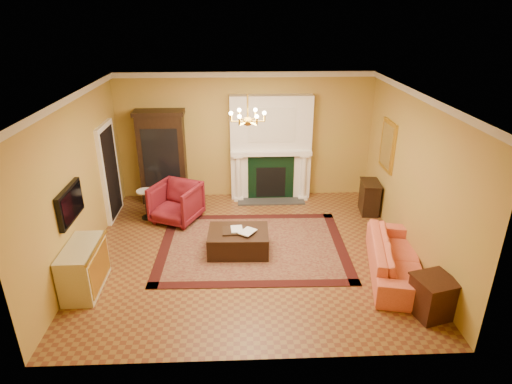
{
  "coord_description": "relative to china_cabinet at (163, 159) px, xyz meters",
  "views": [
    {
      "loc": [
        -0.16,
        -7.09,
        4.32
      ],
      "look_at": [
        0.15,
        0.3,
        1.12
      ],
      "focal_mm": 30.0,
      "sensor_mm": 36.0,
      "label": 1
    }
  ],
  "objects": [
    {
      "name": "ottoman_tray",
      "position": [
        1.67,
        -2.48,
        -0.6
      ],
      "size": [
        0.46,
        0.37,
        0.03
      ],
      "primitive_type": "cube",
      "rotation": [
        0.0,
        0.0,
        0.04
      ],
      "color": "black",
      "rests_on": "leather_ottoman"
    },
    {
      "name": "wingback_armchair",
      "position": [
        0.41,
        -1.12,
        -0.58
      ],
      "size": [
        1.19,
        1.16,
        0.94
      ],
      "primitive_type": "imported",
      "rotation": [
        0.0,
        0.0,
        -0.42
      ],
      "color": "maroon",
      "rests_on": "floor"
    },
    {
      "name": "oriental_rug",
      "position": [
        2.02,
        -2.3,
        -1.04
      ],
      "size": [
        3.68,
        2.79,
        0.01
      ],
      "primitive_type": "cube",
      "rotation": [
        0.0,
        0.0,
        -0.02
      ],
      "color": "#3F0D13",
      "rests_on": "floor"
    },
    {
      "name": "wall_left",
      "position": [
        -1.07,
        -2.49,
        0.45
      ],
      "size": [
        0.02,
        5.5,
        3.0
      ],
      "primitive_type": "cube",
      "color": "#B48540",
      "rests_on": "floor"
    },
    {
      "name": "console_table",
      "position": [
        4.72,
        -0.87,
        -0.7
      ],
      "size": [
        0.43,
        0.67,
        0.71
      ],
      "primitive_type": "cube",
      "rotation": [
        0.0,
        0.0,
        -0.1
      ],
      "color": "black",
      "rests_on": "floor"
    },
    {
      "name": "wall_right",
      "position": [
        4.95,
        -2.49,
        0.45
      ],
      "size": [
        0.02,
        5.5,
        3.0
      ],
      "primitive_type": "cube",
      "color": "#B48540",
      "rests_on": "floor"
    },
    {
      "name": "coral_sofa",
      "position": [
        4.49,
        -3.33,
        -0.63
      ],
      "size": [
        1.07,
        2.26,
        0.85
      ],
      "primitive_type": "imported",
      "rotation": [
        0.0,
        0.0,
        1.36
      ],
      "color": "#E66749",
      "rests_on": "floor"
    },
    {
      "name": "chandelier",
      "position": [
        1.94,
        -2.49,
        1.56
      ],
      "size": [
        0.63,
        0.55,
        0.53
      ],
      "color": "gold",
      "rests_on": "ceiling"
    },
    {
      "name": "end_table",
      "position": [
        4.66,
        -4.43,
        -0.75
      ],
      "size": [
        0.64,
        0.64,
        0.61
      ],
      "primitive_type": "cube",
      "rotation": [
        0.0,
        0.0,
        0.26
      ],
      "color": "#32170D",
      "rests_on": "floor"
    },
    {
      "name": "doorway",
      "position": [
        -1.01,
        -0.79,
        -0.0
      ],
      "size": [
        0.08,
        1.05,
        2.1
      ],
      "color": "white",
      "rests_on": "wall_left"
    },
    {
      "name": "gilt_mirror",
      "position": [
        4.91,
        -1.09,
        0.6
      ],
      "size": [
        0.06,
        0.76,
        1.05
      ],
      "color": "gold",
      "rests_on": "wall_right"
    },
    {
      "name": "fireplace",
      "position": [
        2.54,
        0.08,
        0.14
      ],
      "size": [
        1.9,
        0.7,
        2.5
      ],
      "color": "white",
      "rests_on": "wall_back"
    },
    {
      "name": "wall_back",
      "position": [
        1.94,
        0.27,
        0.45
      ],
      "size": [
        6.0,
        0.02,
        3.0
      ],
      "primitive_type": "cube",
      "color": "#B48540",
      "rests_on": "floor"
    },
    {
      "name": "wall_front",
      "position": [
        1.94,
        -5.25,
        0.45
      ],
      "size": [
        6.0,
        0.02,
        3.0
      ],
      "primitive_type": "cube",
      "color": "#B48540",
      "rests_on": "floor"
    },
    {
      "name": "topiary_right",
      "position": [
        3.33,
        0.04,
        0.4
      ],
      "size": [
        0.15,
        0.15,
        0.4
      ],
      "color": "gray",
      "rests_on": "fireplace"
    },
    {
      "name": "floor",
      "position": [
        1.94,
        -2.49,
        -1.06
      ],
      "size": [
        6.0,
        5.5,
        0.02
      ],
      "primitive_type": "cube",
      "color": "brown",
      "rests_on": "ground"
    },
    {
      "name": "tv_panel",
      "position": [
        -1.01,
        -3.09,
        0.3
      ],
      "size": [
        0.09,
        0.95,
        0.58
      ],
      "color": "black",
      "rests_on": "wall_left"
    },
    {
      "name": "book_b",
      "position": [
        1.82,
        -2.51,
        -0.42
      ],
      "size": [
        0.21,
        0.16,
        0.32
      ],
      "primitive_type": "imported",
      "rotation": [
        0.0,
        0.0,
        -0.62
      ],
      "color": "gray",
      "rests_on": "ottoman_tray"
    },
    {
      "name": "commode",
      "position": [
        -0.79,
        -3.54,
        -0.65
      ],
      "size": [
        0.52,
        1.08,
        0.8
      ],
      "primitive_type": "cube",
      "rotation": [
        0.0,
        0.0,
        0.01
      ],
      "color": "beige",
      "rests_on": "floor"
    },
    {
      "name": "china_cabinet",
      "position": [
        0.0,
        0.0,
        0.0
      ],
      "size": [
        1.06,
        0.5,
        2.1
      ],
      "primitive_type": "cube",
      "rotation": [
        0.0,
        0.0,
        0.02
      ],
      "color": "black",
      "rests_on": "floor"
    },
    {
      "name": "pedestal_table",
      "position": [
        -0.27,
        -0.97,
        -0.66
      ],
      "size": [
        0.37,
        0.37,
        0.67
      ],
      "color": "black",
      "rests_on": "floor"
    },
    {
      "name": "leather_ottoman",
      "position": [
        1.74,
        -2.47,
        -0.82
      ],
      "size": [
        1.16,
        0.86,
        0.42
      ],
      "primitive_type": "cube",
      "rotation": [
        0.0,
        0.0,
        -0.03
      ],
      "color": "black",
      "rests_on": "oriental_rug"
    },
    {
      "name": "topiary_left",
      "position": [
        2.03,
        0.04,
        0.42
      ],
      "size": [
        0.16,
        0.16,
        0.44
      ],
      "color": "gray",
      "rests_on": "fireplace"
    },
    {
      "name": "book_a",
      "position": [
        1.61,
        -2.48,
        -0.44
      ],
      "size": [
        0.22,
        0.04,
        0.29
      ],
      "primitive_type": "imported",
      "rotation": [
        0.0,
        0.0,
        0.08
      ],
      "color": "gray",
      "rests_on": "ottoman_tray"
    },
    {
      "name": "ceiling",
      "position": [
        1.94,
        -2.49,
        1.96
      ],
      "size": [
        6.0,
        5.5,
        0.02
      ],
      "primitive_type": "cube",
      "color": "silver",
      "rests_on": "wall_back"
    },
    {
      "name": "crown_molding",
      "position": [
        1.94,
        -1.53,
        1.89
      ],
      "size": [
        6.0,
        5.5,
        0.12
      ],
      "color": "silver",
      "rests_on": "ceiling"
    }
  ]
}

